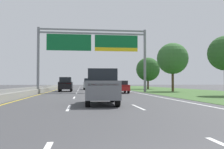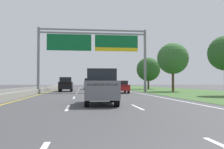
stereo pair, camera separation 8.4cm
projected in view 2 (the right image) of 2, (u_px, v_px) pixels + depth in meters
name	position (u px, v px, depth m)	size (l,w,h in m)	color
ground_plane	(90.00, 91.00, 37.52)	(220.00, 220.00, 0.00)	#3D3D3F
lane_striping	(90.00, 91.00, 37.06)	(11.96, 106.00, 0.01)	white
grass_verge_right	(179.00, 91.00, 39.14)	(14.00, 110.00, 0.02)	#3D602D
median_barrier_concrete	(45.00, 89.00, 36.76)	(0.60, 110.00, 0.85)	gray
overhead_sign_gantry	(93.00, 46.00, 34.27)	(15.06, 0.42, 8.82)	gray
pickup_truck_navy	(111.00, 84.00, 41.15)	(2.14, 5.45, 2.20)	#161E47
car_grey_centre_lane_suv	(101.00, 86.00, 15.22)	(2.03, 4.75, 2.11)	slate
car_silver_centre_lane_suv	(89.00, 84.00, 47.17)	(1.93, 4.71, 2.11)	#B2B5BA
car_red_right_lane_sedan	(121.00, 87.00, 31.70)	(1.94, 4.45, 1.57)	maroon
car_black_left_lane_suv	(66.00, 84.00, 36.91)	(1.93, 4.71, 2.11)	black
roadside_tree_mid	(173.00, 59.00, 37.11)	(4.66, 4.66, 7.26)	#4C3823
roadside_tree_far	(148.00, 69.00, 50.92)	(4.84, 4.84, 6.47)	#4C3823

